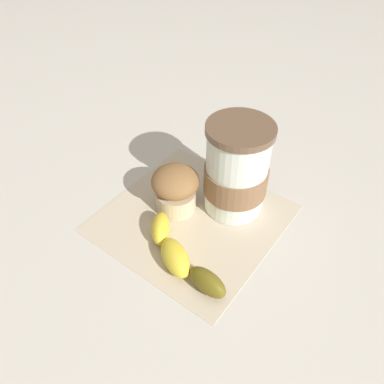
{
  "coord_description": "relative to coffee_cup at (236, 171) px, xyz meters",
  "views": [
    {
      "loc": [
        0.29,
        0.25,
        0.42
      ],
      "look_at": [
        0.0,
        0.0,
        0.05
      ],
      "focal_mm": 35.0,
      "sensor_mm": 36.0,
      "label": 1
    }
  ],
  "objects": [
    {
      "name": "banana",
      "position": [
        0.14,
        0.01,
        -0.05
      ],
      "size": [
        0.08,
        0.16,
        0.03
      ],
      "color": "yellow",
      "rests_on": "paper_napkin"
    },
    {
      "name": "coffee_cup",
      "position": [
        0.0,
        0.0,
        0.0
      ],
      "size": [
        0.09,
        0.09,
        0.15
      ],
      "color": "silver",
      "rests_on": "paper_napkin"
    },
    {
      "name": "paper_napkin",
      "position": [
        0.06,
        -0.03,
        -0.07
      ],
      "size": [
        0.26,
        0.26,
        0.0
      ],
      "primitive_type": "cube",
      "rotation": [
        0.0,
        0.0,
        0.06
      ],
      "color": "beige",
      "rests_on": "ground_plane"
    },
    {
      "name": "ground_plane",
      "position": [
        0.06,
        -0.03,
        -0.07
      ],
      "size": [
        3.0,
        3.0,
        0.0
      ],
      "primitive_type": "plane",
      "color": "beige"
    },
    {
      "name": "muffin",
      "position": [
        0.06,
        -0.06,
        -0.03
      ],
      "size": [
        0.07,
        0.07,
        0.08
      ],
      "color": "beige",
      "rests_on": "paper_napkin"
    },
    {
      "name": "wooden_stirrer",
      "position": [
        -0.12,
        -0.1,
        -0.07
      ],
      "size": [
        0.1,
        0.06,
        0.0
      ],
      "primitive_type": "cube",
      "rotation": [
        0.0,
        0.0,
        0.56
      ],
      "color": "tan",
      "rests_on": "ground_plane"
    }
  ]
}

